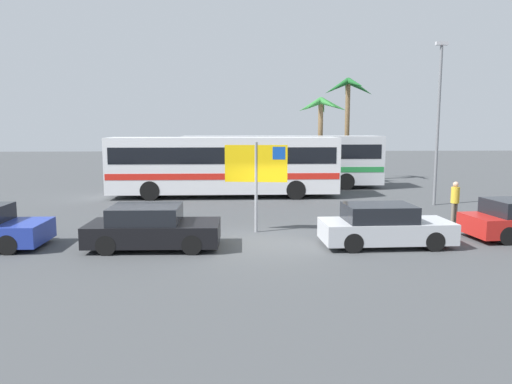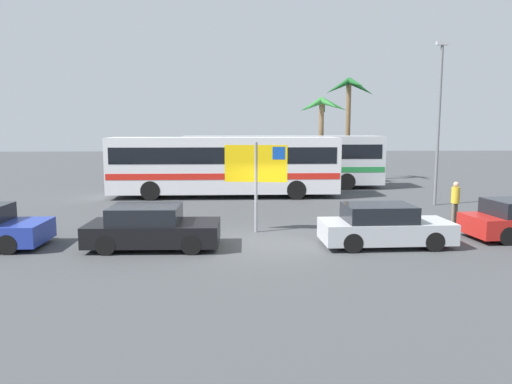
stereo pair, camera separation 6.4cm
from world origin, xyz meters
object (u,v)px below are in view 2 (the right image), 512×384
car_silver (384,226)px  ferry_sign (257,167)px  bus_rear_coach (282,159)px  bus_front_coach (224,164)px  pedestrian_by_bus (455,199)px  car_black (152,228)px

car_silver → ferry_sign: bearing=148.5°
ferry_sign → bus_rear_coach: bearing=87.7°
bus_front_coach → bus_rear_coach: 5.10m
bus_rear_coach → ferry_sign: size_ratio=3.76×
bus_rear_coach → pedestrian_by_bus: (5.66, -11.34, -0.83)m
bus_front_coach → pedestrian_by_bus: bus_front_coach is taller
bus_front_coach → car_black: bearing=-100.2°
ferry_sign → pedestrian_by_bus: (7.75, 1.33, -1.37)m
bus_rear_coach → ferry_sign: ferry_sign is taller
ferry_sign → car_silver: ferry_sign is taller
car_black → pedestrian_by_bus: size_ratio=2.50×
bus_rear_coach → car_silver: 15.03m
bus_rear_coach → car_black: bearing=-110.2°
ferry_sign → car_silver: 4.77m
bus_front_coach → bus_rear_coach: (3.47, 3.74, 0.00)m
car_silver → pedestrian_by_bus: 5.26m
bus_rear_coach → car_silver: bus_rear_coach is taller
bus_rear_coach → pedestrian_by_bus: bus_rear_coach is taller
bus_rear_coach → car_black: size_ratio=2.97×
bus_front_coach → car_silver: 12.37m
ferry_sign → pedestrian_by_bus: size_ratio=1.97×
bus_rear_coach → car_silver: bearing=-83.2°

